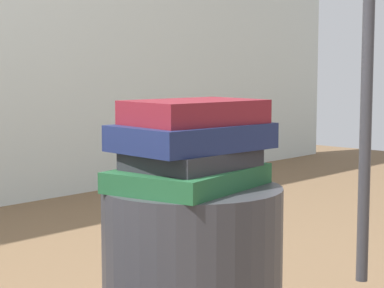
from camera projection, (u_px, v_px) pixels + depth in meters
The scene contains 4 objects.
book_forest at pixel (188, 178), 1.37m from camera, with size 0.29×0.21×0.04m, color #1E512D.
book_charcoal at pixel (192, 159), 1.36m from camera, with size 0.23×0.17×0.03m, color #28282D.
book_navy at pixel (191, 137), 1.36m from camera, with size 0.29×0.19×0.05m, color #19234C.
book_maroon at pixel (195, 112), 1.36m from camera, with size 0.25×0.17×0.05m, color maroon.
Camera 1 is at (-1.00, -0.92, 0.66)m, focal length 66.89 mm.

